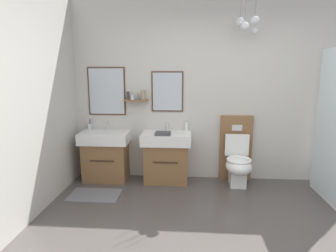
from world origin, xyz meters
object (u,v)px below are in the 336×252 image
object	(u,v)px
vanity_sink_right	(166,156)
toothbrush_cup	(90,126)
vanity_sink_left	(106,154)
soap_dispenser	(186,126)
folded_hand_towel	(163,133)
toilet	(237,159)

from	to	relation	value
vanity_sink_right	toothbrush_cup	size ratio (longest dim) A/B	3.72
vanity_sink_left	vanity_sink_right	distance (m)	0.93
toothbrush_cup	vanity_sink_left	bearing A→B (deg)	-28.62
vanity_sink_right	soap_dispenser	distance (m)	0.54
soap_dispenser	toothbrush_cup	bearing A→B (deg)	-179.61
vanity_sink_left	toothbrush_cup	distance (m)	0.52
soap_dispenser	folded_hand_towel	size ratio (longest dim) A/B	0.76
vanity_sink_left	folded_hand_towel	bearing A→B (deg)	-8.58
vanity_sink_right	folded_hand_towel	xyz separation A→B (m)	(-0.04, -0.13, 0.38)
soap_dispenser	folded_hand_towel	bearing A→B (deg)	-138.11
vanity_sink_right	toilet	xyz separation A→B (m)	(1.05, -0.01, -0.02)
vanity_sink_right	soap_dispenser	xyz separation A→B (m)	(0.29, 0.17, 0.42)
vanity_sink_left	toilet	xyz separation A→B (m)	(1.98, -0.01, -0.02)
toilet	folded_hand_towel	world-z (taller)	toilet
vanity_sink_left	vanity_sink_right	xyz separation A→B (m)	(0.93, 0.00, 0.00)
toilet	soap_dispenser	xyz separation A→B (m)	(-0.75, 0.17, 0.45)
vanity_sink_left	toothbrush_cup	world-z (taller)	toothbrush_cup
vanity_sink_left	soap_dispenser	size ratio (longest dim) A/B	4.51
toilet	toothbrush_cup	world-z (taller)	toilet
vanity_sink_left	soap_dispenser	distance (m)	1.31
vanity_sink_right	soap_dispenser	world-z (taller)	soap_dispenser
vanity_sink_left	toothbrush_cup	size ratio (longest dim) A/B	3.72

